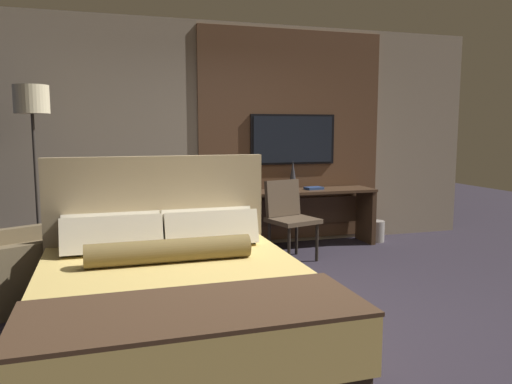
{
  "coord_description": "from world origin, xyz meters",
  "views": [
    {
      "loc": [
        -1.36,
        -3.53,
        1.5
      ],
      "look_at": [
        0.05,
        1.02,
        0.9
      ],
      "focal_mm": 35.0,
      "sensor_mm": 36.0,
      "label": 1
    }
  ],
  "objects_px": {
    "vase_tall": "(293,175)",
    "book": "(314,188)",
    "desk": "(298,207)",
    "armchair_by_window": "(13,271)",
    "bed": "(174,299)",
    "waste_bin": "(376,231)",
    "floor_lamp": "(32,115)",
    "tv": "(293,139)",
    "desk_chair": "(288,212)"
  },
  "relations": [
    {
      "from": "desk_chair",
      "to": "tv",
      "type": "bearing_deg",
      "value": 49.15
    },
    {
      "from": "book",
      "to": "waste_bin",
      "type": "height_order",
      "value": "book"
    },
    {
      "from": "tv",
      "to": "book",
      "type": "xyz_separation_m",
      "value": [
        0.2,
        -0.22,
        -0.62
      ]
    },
    {
      "from": "bed",
      "to": "tv",
      "type": "height_order",
      "value": "tv"
    },
    {
      "from": "tv",
      "to": "desk_chair",
      "type": "bearing_deg",
      "value": -114.76
    },
    {
      "from": "desk",
      "to": "waste_bin",
      "type": "xyz_separation_m",
      "value": [
        1.09,
        -0.08,
        -0.36
      ]
    },
    {
      "from": "tv",
      "to": "armchair_by_window",
      "type": "bearing_deg",
      "value": -155.63
    },
    {
      "from": "vase_tall",
      "to": "waste_bin",
      "type": "distance_m",
      "value": 1.39
    },
    {
      "from": "bed",
      "to": "floor_lamp",
      "type": "xyz_separation_m",
      "value": [
        -1.09,
        2.13,
        1.29
      ]
    },
    {
      "from": "tv",
      "to": "desk_chair",
      "type": "distance_m",
      "value": 1.16
    },
    {
      "from": "desk_chair",
      "to": "waste_bin",
      "type": "relative_size",
      "value": 3.25
    },
    {
      "from": "bed",
      "to": "waste_bin",
      "type": "bearing_deg",
      "value": 38.92
    },
    {
      "from": "desk",
      "to": "waste_bin",
      "type": "height_order",
      "value": "desk"
    },
    {
      "from": "armchair_by_window",
      "to": "book",
      "type": "height_order",
      "value": "armchair_by_window"
    },
    {
      "from": "book",
      "to": "waste_bin",
      "type": "distance_m",
      "value": 1.08
    },
    {
      "from": "armchair_by_window",
      "to": "book",
      "type": "relative_size",
      "value": 4.79
    },
    {
      "from": "floor_lamp",
      "to": "vase_tall",
      "type": "distance_m",
      "value": 3.09
    },
    {
      "from": "desk",
      "to": "tv",
      "type": "relative_size",
      "value": 1.72
    },
    {
      "from": "floor_lamp",
      "to": "armchair_by_window",
      "type": "bearing_deg",
      "value": -98.28
    },
    {
      "from": "bed",
      "to": "book",
      "type": "relative_size",
      "value": 9.15
    },
    {
      "from": "tv",
      "to": "vase_tall",
      "type": "height_order",
      "value": "tv"
    },
    {
      "from": "bed",
      "to": "vase_tall",
      "type": "xyz_separation_m",
      "value": [
        1.88,
        2.59,
        0.58
      ]
    },
    {
      "from": "desk_chair",
      "to": "book",
      "type": "bearing_deg",
      "value": 27.63
    },
    {
      "from": "desk",
      "to": "desk_chair",
      "type": "height_order",
      "value": "desk_chair"
    },
    {
      "from": "desk_chair",
      "to": "armchair_by_window",
      "type": "relative_size",
      "value": 0.79
    },
    {
      "from": "armchair_by_window",
      "to": "waste_bin",
      "type": "bearing_deg",
      "value": -101.28
    },
    {
      "from": "desk_chair",
      "to": "armchair_by_window",
      "type": "bearing_deg",
      "value": 177.56
    },
    {
      "from": "tv",
      "to": "desk_chair",
      "type": "xyz_separation_m",
      "value": [
        -0.34,
        -0.74,
        -0.82
      ]
    },
    {
      "from": "waste_bin",
      "to": "desk_chair",
      "type": "bearing_deg",
      "value": -161.88
    },
    {
      "from": "armchair_by_window",
      "to": "desk",
      "type": "bearing_deg",
      "value": -95.1
    },
    {
      "from": "armchair_by_window",
      "to": "desk_chair",
      "type": "bearing_deg",
      "value": -102.82
    },
    {
      "from": "bed",
      "to": "armchair_by_window",
      "type": "xyz_separation_m",
      "value": [
        -1.21,
        1.29,
        -0.06
      ]
    },
    {
      "from": "floor_lamp",
      "to": "vase_tall",
      "type": "relative_size",
      "value": 5.25
    },
    {
      "from": "tv",
      "to": "vase_tall",
      "type": "relative_size",
      "value": 3.11
    },
    {
      "from": "vase_tall",
      "to": "book",
      "type": "distance_m",
      "value": 0.32
    },
    {
      "from": "bed",
      "to": "desk",
      "type": "xyz_separation_m",
      "value": [
        1.93,
        2.52,
        0.16
      ]
    },
    {
      "from": "desk",
      "to": "desk_chair",
      "type": "xyz_separation_m",
      "value": [
        -0.34,
        -0.55,
        0.04
      ]
    },
    {
      "from": "bed",
      "to": "book",
      "type": "bearing_deg",
      "value": 49.46
    },
    {
      "from": "book",
      "to": "desk",
      "type": "bearing_deg",
      "value": 172.83
    },
    {
      "from": "floor_lamp",
      "to": "desk_chair",
      "type": "bearing_deg",
      "value": -3.3
    },
    {
      "from": "vase_tall",
      "to": "tv",
      "type": "bearing_deg",
      "value": 69.12
    },
    {
      "from": "waste_bin",
      "to": "vase_tall",
      "type": "bearing_deg",
      "value": 172.52
    },
    {
      "from": "vase_tall",
      "to": "book",
      "type": "relative_size",
      "value": 1.54
    },
    {
      "from": "desk_chair",
      "to": "waste_bin",
      "type": "distance_m",
      "value": 1.57
    },
    {
      "from": "desk",
      "to": "tv",
      "type": "distance_m",
      "value": 0.88
    },
    {
      "from": "desk",
      "to": "armchair_by_window",
      "type": "distance_m",
      "value": 3.38
    },
    {
      "from": "floor_lamp",
      "to": "desk",
      "type": "bearing_deg",
      "value": 7.46
    },
    {
      "from": "desk",
      "to": "desk_chair",
      "type": "distance_m",
      "value": 0.65
    },
    {
      "from": "bed",
      "to": "floor_lamp",
      "type": "bearing_deg",
      "value": 117.13
    },
    {
      "from": "desk",
      "to": "armchair_by_window",
      "type": "relative_size",
      "value": 1.72
    }
  ]
}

